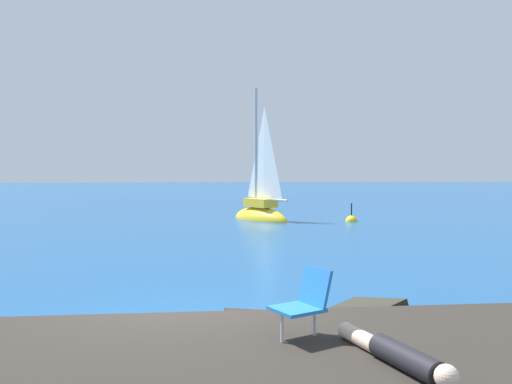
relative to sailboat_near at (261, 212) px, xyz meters
name	(u,v)px	position (x,y,z in m)	size (l,w,h in m)	color
ground_plane	(181,336)	(-2.59, -17.47, -0.38)	(160.00, 160.00, 0.00)	navy
shore_ledge	(298,381)	(-1.18, -19.98, -0.09)	(7.29, 3.61, 0.58)	#2D2823
boulder_seaward	(278,348)	(-1.19, -18.10, -0.38)	(1.46, 1.16, 0.80)	#302321
boulder_inland	(351,339)	(-0.06, -17.79, -0.38)	(1.47, 1.17, 0.81)	#2C2B21
sailboat_near	(261,212)	(0.00, 0.00, 0.00)	(3.09, 3.70, 6.92)	yellow
person_sunbather	(397,355)	(-0.25, -20.37, 0.32)	(0.73, 1.70, 0.25)	black
beach_chair	(305,300)	(-1.02, -19.43, 0.64)	(0.75, 0.71, 0.80)	blue
marker_buoy	(351,221)	(4.17, -0.97, -0.37)	(0.56, 0.56, 1.13)	yellow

